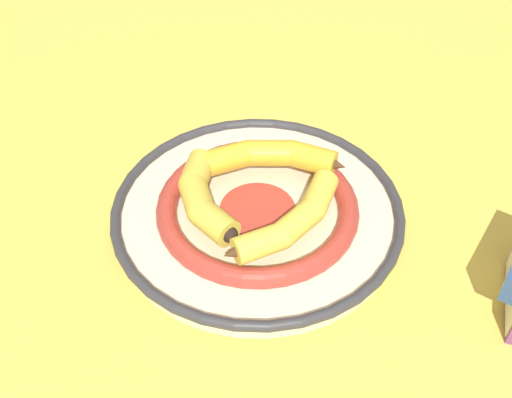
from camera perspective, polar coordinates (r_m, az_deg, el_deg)
ground_plane at (r=0.82m, az=-0.10°, el=-1.37°), size 2.80×2.80×0.00m
decorative_bowl at (r=0.80m, az=0.00°, el=-1.13°), size 0.39×0.39×0.04m
banana_a at (r=0.77m, az=-5.19°, el=0.36°), size 0.18×0.06×0.04m
banana_b at (r=0.73m, az=3.38°, el=-2.15°), size 0.12×0.18×0.03m
banana_c at (r=0.82m, az=1.60°, el=4.08°), size 0.09×0.20×0.04m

